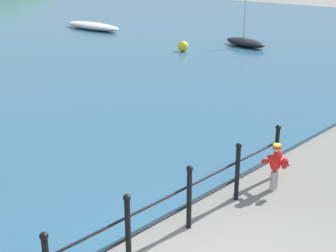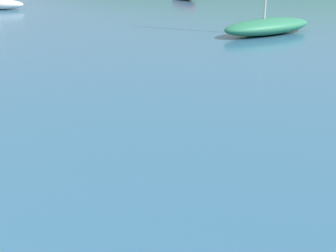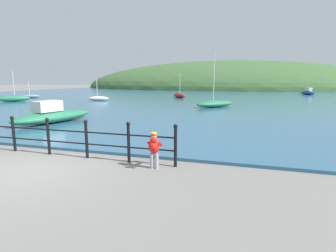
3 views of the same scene
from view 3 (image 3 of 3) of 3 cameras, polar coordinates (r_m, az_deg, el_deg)
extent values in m
plane|color=slate|center=(8.01, -28.24, -8.65)|extent=(200.00, 200.00, 0.00)
cube|color=#2D5B7A|center=(37.77, 8.36, 6.39)|extent=(80.00, 60.00, 0.10)
ellipsoid|color=#3D6033|center=(75.11, 12.64, 8.00)|extent=(81.87, 45.03, 14.87)
cylinder|color=black|center=(10.29, -30.55, -1.73)|extent=(0.09, 0.09, 1.10)
sphere|color=black|center=(10.20, -30.85, 1.56)|extent=(0.12, 0.12, 0.12)
cylinder|color=black|center=(9.31, -24.59, -2.36)|extent=(0.09, 0.09, 1.10)
sphere|color=black|center=(9.21, -24.86, 1.28)|extent=(0.12, 0.12, 0.12)
cylinder|color=black|center=(8.45, -17.31, -3.08)|extent=(0.09, 0.09, 1.10)
sphere|color=black|center=(8.34, -17.53, 0.93)|extent=(0.12, 0.12, 0.12)
cylinder|color=black|center=(7.76, -8.56, -3.88)|extent=(0.09, 0.09, 1.10)
sphere|color=black|center=(7.63, -8.68, 0.48)|extent=(0.12, 0.12, 0.12)
cylinder|color=black|center=(7.28, 1.64, -4.70)|extent=(0.09, 0.09, 1.10)
sphere|color=black|center=(7.15, 1.66, -0.06)|extent=(0.12, 0.12, 0.12)
cylinder|color=black|center=(8.81, -21.24, -0.99)|extent=(7.09, 0.04, 0.04)
cylinder|color=black|center=(8.88, -21.09, -3.34)|extent=(7.09, 0.04, 0.04)
cylinder|color=#99999E|center=(7.26, -3.53, -7.55)|extent=(0.11, 0.11, 0.42)
cylinder|color=#99999E|center=(7.23, -2.51, -7.61)|extent=(0.11, 0.11, 0.42)
ellipsoid|color=red|center=(7.13, -3.05, -4.44)|extent=(0.33, 0.26, 0.40)
ellipsoid|color=red|center=(7.03, -3.17, -3.14)|extent=(0.21, 0.14, 0.18)
cylinder|color=red|center=(7.23, -3.94, -3.83)|extent=(0.13, 0.32, 0.19)
cylinder|color=red|center=(7.17, -1.72, -3.93)|extent=(0.13, 0.32, 0.19)
sphere|color=tan|center=(7.06, -3.07, -2.12)|extent=(0.17, 0.17, 0.17)
cylinder|color=red|center=(7.06, -3.08, -1.89)|extent=(0.17, 0.17, 0.04)
cylinder|color=yellow|center=(7.05, -3.08, -1.57)|extent=(0.16, 0.16, 0.04)
ellipsoid|color=red|center=(6.94, -3.40, -4.68)|extent=(0.24, 0.16, 0.24)
sphere|color=black|center=(6.88, -3.93, -4.35)|extent=(0.04, 0.04, 0.04)
sphere|color=black|center=(6.88, -3.10, -5.19)|extent=(0.04, 0.04, 0.04)
ellipsoid|color=#287551|center=(15.65, -23.57, 1.92)|extent=(2.51, 5.09, 0.63)
cube|color=silver|center=(15.37, -24.80, 3.95)|extent=(1.10, 1.51, 0.57)
ellipsoid|color=#1E4793|center=(46.15, 28.11, 6.39)|extent=(2.23, 3.19, 0.57)
cube|color=silver|center=(45.95, 28.34, 7.04)|extent=(0.87, 1.01, 0.51)
ellipsoid|color=gray|center=(37.77, -27.73, 5.76)|extent=(2.22, 1.73, 0.44)
cylinder|color=beige|center=(37.75, -28.02, 7.38)|extent=(0.07, 0.07, 1.72)
ellipsoid|color=maroon|center=(33.77, 2.49, 6.65)|extent=(2.58, 2.96, 0.59)
cylinder|color=beige|center=(33.57, 2.62, 9.27)|extent=(0.07, 0.07, 2.49)
ellipsoid|color=silver|center=(30.13, -14.91, 5.81)|extent=(2.38, 1.23, 0.48)
cylinder|color=beige|center=(30.11, -15.22, 8.00)|extent=(0.07, 0.07, 1.83)
ellipsoid|color=#287551|center=(22.62, 10.16, 4.79)|extent=(3.45, 3.62, 0.57)
cylinder|color=beige|center=(22.41, 9.98, 10.78)|extent=(0.07, 0.07, 4.15)
ellipsoid|color=#287551|center=(32.28, -30.63, 5.17)|extent=(2.93, 2.90, 0.66)
cylinder|color=beige|center=(32.22, -30.61, 8.02)|extent=(0.07, 0.07, 2.54)
camera|label=1|loc=(10.55, -63.91, 16.07)|focal=50.00mm
camera|label=2|loc=(5.54, 3.05, 17.44)|focal=50.00mm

